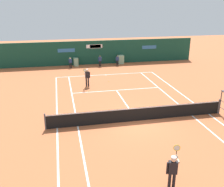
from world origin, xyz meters
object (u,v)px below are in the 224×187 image
at_px(tennis_ball_near_service_line, 166,88).
at_px(tennis_ball_by_sideline, 109,81).
at_px(ball_kid_right_post, 70,62).
at_px(tennis_ball_mid_court, 89,91).
at_px(player_on_baseline, 87,76).
at_px(player_near_side, 173,170).
at_px(ball_kid_centre_post, 117,60).
at_px(ball_kid_left_post, 100,60).

relative_size(tennis_ball_near_service_line, tennis_ball_by_sideline, 1.00).
height_order(ball_kid_right_post, tennis_ball_mid_court, ball_kid_right_post).
xyz_separation_m(player_on_baseline, player_near_side, (1.86, -14.80, -0.02)).
relative_size(ball_kid_centre_post, tennis_ball_mid_court, 18.40).
distance_m(ball_kid_right_post, tennis_ball_by_sideline, 7.36).
bearing_deg(player_near_side, ball_kid_centre_post, 96.49).
bearing_deg(ball_kid_centre_post, player_on_baseline, 62.66).
relative_size(player_near_side, ball_kid_centre_post, 1.48).
distance_m(ball_kid_left_post, tennis_ball_near_service_line, 10.60).
xyz_separation_m(player_near_side, ball_kid_centre_post, (2.75, 22.30, -0.26)).
xyz_separation_m(ball_kid_centre_post, ball_kid_right_post, (-5.75, 0.00, -0.01)).
distance_m(ball_kid_right_post, ball_kid_left_post, 3.57).
height_order(player_on_baseline, tennis_ball_near_service_line, player_on_baseline).
bearing_deg(ball_kid_right_post, player_on_baseline, 102.51).
xyz_separation_m(player_on_baseline, tennis_ball_by_sideline, (2.23, 0.99, -0.97)).
xyz_separation_m(ball_kid_centre_post, tennis_ball_by_sideline, (-2.38, -6.50, -0.69)).
bearing_deg(tennis_ball_near_service_line, ball_kid_left_post, 115.68).
bearing_deg(player_on_baseline, player_near_side, 100.24).
relative_size(player_near_side, tennis_ball_mid_court, 27.23).
relative_size(ball_kid_centre_post, ball_kid_right_post, 1.01).
bearing_deg(ball_kid_right_post, ball_kid_left_post, -176.11).
distance_m(player_near_side, tennis_ball_near_service_line, 13.80).
height_order(player_near_side, tennis_ball_by_sideline, player_near_side).
distance_m(tennis_ball_mid_court, tennis_ball_by_sideline, 3.46).
bearing_deg(tennis_ball_mid_court, tennis_ball_near_service_line, -3.65).
bearing_deg(player_near_side, tennis_ball_mid_court, 111.87).
xyz_separation_m(player_near_side, ball_kid_left_post, (0.57, 22.30, -0.22)).
xyz_separation_m(player_near_side, tennis_ball_mid_court, (-1.94, 13.22, -0.95)).
distance_m(player_near_side, ball_kid_left_post, 22.31).
distance_m(player_on_baseline, ball_kid_right_post, 7.59).
relative_size(player_on_baseline, player_near_side, 1.02).
height_order(ball_kid_right_post, ball_kid_left_post, ball_kid_left_post).
bearing_deg(ball_kid_left_post, tennis_ball_near_service_line, 114.86).
distance_m(ball_kid_centre_post, ball_kid_right_post, 5.75).
xyz_separation_m(player_on_baseline, ball_kid_right_post, (-1.14, 7.50, -0.29)).
bearing_deg(tennis_ball_mid_court, player_on_baseline, 87.28).
bearing_deg(player_on_baseline, ball_kid_right_post, -78.31).
xyz_separation_m(ball_kid_left_post, tennis_ball_near_service_line, (4.58, -9.53, -0.73)).
bearing_deg(tennis_ball_by_sideline, ball_kid_right_post, 117.39).
relative_size(ball_kid_centre_post, tennis_ball_by_sideline, 18.40).
distance_m(ball_kid_left_post, tennis_ball_mid_court, 9.44).
height_order(tennis_ball_mid_court, tennis_ball_by_sideline, same).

